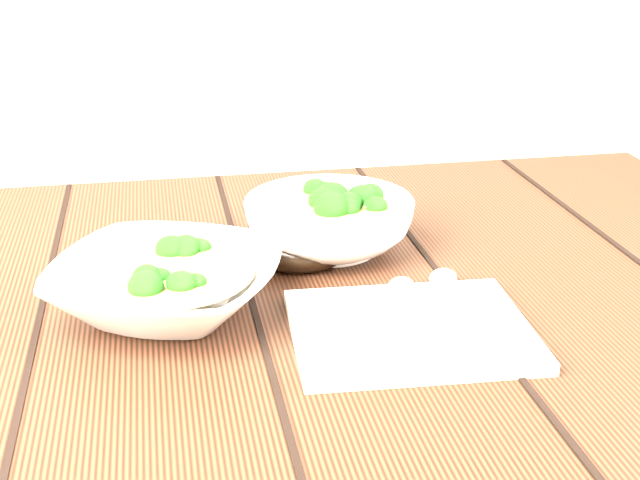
% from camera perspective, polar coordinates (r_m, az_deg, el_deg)
% --- Properties ---
extents(table, '(1.20, 0.80, 0.75)m').
position_cam_1_polar(table, '(0.94, -2.99, -10.19)').
color(table, '#361A0F').
rests_on(table, ground).
extents(soup_bowl_front, '(0.28, 0.28, 0.06)m').
position_cam_1_polar(soup_bowl_front, '(0.85, -9.83, -2.79)').
color(soup_bowl_front, silver).
rests_on(soup_bowl_front, table).
extents(soup_bowl_back, '(0.23, 0.23, 0.07)m').
position_cam_1_polar(soup_bowl_back, '(0.98, 0.59, 1.15)').
color(soup_bowl_back, silver).
rests_on(soup_bowl_back, table).
extents(trivet, '(0.15, 0.15, 0.03)m').
position_cam_1_polar(trivet, '(0.96, -1.39, -0.34)').
color(trivet, black).
rests_on(trivet, table).
extents(napkin, '(0.22, 0.18, 0.01)m').
position_cam_1_polar(napkin, '(0.81, 5.80, -5.76)').
color(napkin, beige).
rests_on(napkin, table).
extents(spoon_left, '(0.07, 0.17, 0.01)m').
position_cam_1_polar(spoon_left, '(0.84, 5.07, -4.00)').
color(spoon_left, '#B7B2A2').
rests_on(spoon_left, napkin).
extents(spoon_right, '(0.09, 0.17, 0.01)m').
position_cam_1_polar(spoon_right, '(0.86, 7.65, -3.35)').
color(spoon_right, '#B7B2A2').
rests_on(spoon_right, napkin).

